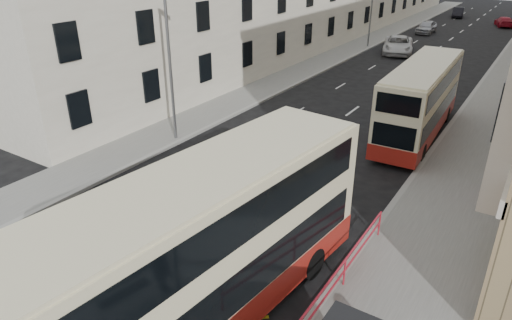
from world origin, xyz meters
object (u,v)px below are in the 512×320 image
Objects in this scene: street_lamp_near at (170,57)px; street_lamp_far at (373,2)px; double_decker_rear at (420,100)px; double_decker_front at (196,258)px; car_red at (504,22)px; car_silver at (426,27)px; car_dark at (458,12)px; white_van at (398,45)px.

street_lamp_far is at bearing 90.00° from street_lamp_near.
double_decker_front is at bearing -95.64° from double_decker_rear.
street_lamp_far reaches higher than car_red.
car_silver reaches higher than car_dark.
car_red is (6.86, -5.62, -0.07)m from car_dark.
street_lamp_near reaches higher than car_red.
double_decker_front reaches higher than car_silver.
double_decker_rear is 51.20m from car_dark.
double_decker_rear is (10.96, -22.08, -2.53)m from street_lamp_far.
double_decker_rear is 2.39× the size of car_red.
car_silver is (-6.96, 52.12, -1.70)m from double_decker_front.
double_decker_rear reaches higher than car_silver.
double_decker_rear reaches higher than car_dark.
double_decker_rear is at bearing 35.84° from street_lamp_near.
car_red is (10.23, 22.91, -4.00)m from street_lamp_far.
car_red is (6.81, 23.91, -0.19)m from white_van.
street_lamp_near is 0.65× the size of double_decker_front.
street_lamp_near is 29.45m from white_van.
car_dark is (-0.05, 29.53, -0.12)m from white_van.
street_lamp_far reaches higher than car_silver.
car_dark is 8.87m from car_red.
double_decker_front is at bearing -93.36° from car_dark.
double_decker_rear is 2.43× the size of car_dark.
street_lamp_far is at bearing 49.93° from car_red.
car_red is at bearing 88.84° from double_decker_rear.
car_silver reaches higher than car_red.
white_van is at bearing -16.36° from street_lamp_far.
double_decker_front is at bearing -83.00° from car_silver.
street_lamp_near and street_lamp_far have the same top height.
white_van is at bearing -98.67° from car_dark.
street_lamp_near reaches higher than car_silver.
double_decker_front is at bearing -76.17° from street_lamp_far.
car_dark is (0.48, 16.42, -0.06)m from car_silver.
car_dark is at bearing 87.73° from car_silver.
car_dark is at bearing 86.71° from street_lamp_near.
street_lamp_far is at bearing 114.30° from double_decker_rear.
car_silver is 1.05× the size of car_dark.
street_lamp_far is 0.77× the size of double_decker_rear.
double_decker_front is 62.95m from car_red.
double_decker_front is 2.88× the size of car_dark.
double_decker_rear is at bearing -90.23° from car_dark.
white_van is 13.12m from car_silver.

